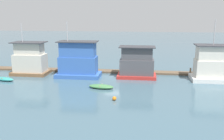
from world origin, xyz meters
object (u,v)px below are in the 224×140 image
object	(u,v)px
houseboat_brown	(30,60)
buoy_orange	(114,98)
mooring_post_centre	(204,72)
mooring_post_near_left	(31,66)
houseboat_red	(137,64)
dinghy_green	(101,86)
dinghy_teal	(4,79)
mooring_post_far_left	(190,72)
houseboat_blue	(78,61)
houseboat_white	(210,65)

from	to	relation	value
houseboat_brown	buoy_orange	size ratio (longest dim) A/B	17.23
mooring_post_centre	mooring_post_near_left	bearing A→B (deg)	180.00
houseboat_red	dinghy_green	xyz separation A→B (m)	(-4.45, -6.41, -1.89)
houseboat_red	buoy_orange	world-z (taller)	houseboat_red
dinghy_teal	mooring_post_near_left	xyz separation A→B (m)	(1.35, 6.12, 0.79)
mooring_post_far_left	houseboat_red	bearing A→B (deg)	-167.93
dinghy_teal	mooring_post_near_left	size ratio (longest dim) A/B	1.67
houseboat_blue	houseboat_red	xyz separation A→B (m)	(8.99, 0.67, -0.33)
houseboat_brown	dinghy_teal	size ratio (longest dim) A/B	2.35
houseboat_brown	buoy_orange	world-z (taller)	houseboat_brown
dinghy_green	buoy_orange	bearing A→B (deg)	-62.90
houseboat_brown	houseboat_white	size ratio (longest dim) A/B	0.93
buoy_orange	dinghy_green	bearing A→B (deg)	117.10
dinghy_teal	mooring_post_far_left	size ratio (longest dim) A/B	2.62
houseboat_white	dinghy_green	bearing A→B (deg)	-158.49
houseboat_white	dinghy_teal	size ratio (longest dim) A/B	2.54
houseboat_white	mooring_post_far_left	distance (m)	3.64
houseboat_white	mooring_post_near_left	distance (m)	28.63
houseboat_white	buoy_orange	distance (m)	16.64
dinghy_green	mooring_post_near_left	world-z (taller)	mooring_post_near_left
houseboat_white	dinghy_teal	bearing A→B (deg)	-172.60
houseboat_blue	houseboat_brown	bearing A→B (deg)	176.16
houseboat_blue	dinghy_green	world-z (taller)	houseboat_blue
mooring_post_far_left	houseboat_blue	bearing A→B (deg)	-171.95
dinghy_teal	mooring_post_centre	size ratio (longest dim) A/B	2.39
dinghy_green	mooring_post_centre	size ratio (longest dim) A/B	2.39
houseboat_blue	dinghy_green	distance (m)	7.64
dinghy_green	mooring_post_centre	distance (m)	17.00
dinghy_green	mooring_post_far_left	xyz separation A→B (m)	(12.78, 8.19, 0.40)
mooring_post_near_left	mooring_post_far_left	world-z (taller)	mooring_post_near_left
mooring_post_far_left	buoy_orange	size ratio (longest dim) A/B	2.79
houseboat_red	houseboat_white	size ratio (longest dim) A/B	0.66
dinghy_teal	mooring_post_far_left	distance (m)	28.22
mooring_post_near_left	houseboat_brown	bearing A→B (deg)	-67.10
mooring_post_far_left	dinghy_teal	bearing A→B (deg)	-167.48
mooring_post_near_left	mooring_post_centre	xyz separation A→B (m)	(28.29, 0.00, -0.31)
dinghy_teal	mooring_post_near_left	bearing A→B (deg)	77.52
dinghy_green	mooring_post_centre	bearing A→B (deg)	28.81
mooring_post_near_left	buoy_orange	size ratio (longest dim) A/B	4.38
houseboat_brown	houseboat_blue	xyz separation A→B (m)	(8.06, -0.54, 0.16)
houseboat_red	dinghy_green	distance (m)	8.03
mooring_post_near_left	mooring_post_centre	size ratio (longest dim) A/B	1.43
houseboat_white	mooring_post_far_left	bearing A→B (deg)	136.04
houseboat_white	mooring_post_centre	world-z (taller)	houseboat_white
houseboat_brown	houseboat_blue	size ratio (longest dim) A/B	0.97
houseboat_brown	buoy_orange	xyz separation A→B (m)	(14.86, -10.70, -2.08)
mooring_post_near_left	houseboat_red	bearing A→B (deg)	-5.70
houseboat_brown	houseboat_white	xyz separation A→B (m)	(27.70, -0.33, 0.05)
dinghy_teal	dinghy_green	distance (m)	14.90
houseboat_brown	mooring_post_far_left	size ratio (longest dim) A/B	6.17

